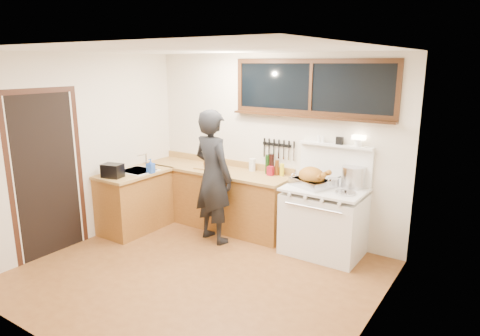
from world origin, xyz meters
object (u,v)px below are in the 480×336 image
Objects in this scene: cutting_board at (210,165)px; roast_turkey at (312,179)px; man at (213,177)px; vintage_stove at (324,220)px.

cutting_board is 0.74× the size of roast_turkey.
man is 4.33× the size of cutting_board.
man reaches higher than roast_turkey.
man is at bearing -48.71° from cutting_board.
man is 3.20× the size of roast_turkey.
cutting_board is 1.70m from roast_turkey.
man is at bearing -162.26° from roast_turkey.
cutting_board is at bearing 131.29° from man.
vintage_stove is at bearing -0.41° from cutting_board.
roast_turkey reaches higher than cutting_board.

